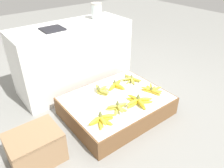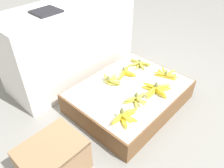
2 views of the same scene
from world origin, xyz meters
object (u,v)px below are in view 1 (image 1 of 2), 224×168
banana_bunch_front_left (102,120)px  banana_bunch_middle_right (131,79)px  banana_bunch_front_midright (138,101)px  banana_bunch_middle_midright (116,85)px  wooden_crate (35,147)px  glass_jar (97,11)px  banana_bunch_middle_midleft (101,90)px  foam_tray_white (81,24)px  banana_bunch_front_right (152,90)px  banana_bunch_front_midleft (118,107)px

banana_bunch_front_left → banana_bunch_middle_right: banana_bunch_front_left is taller
banana_bunch_front_midright → banana_bunch_middle_midright: banana_bunch_front_midright is taller
wooden_crate → glass_jar: 1.64m
banana_bunch_middle_midleft → foam_tray_white: size_ratio=0.99×
banana_bunch_front_midright → foam_tray_white: 1.05m
wooden_crate → banana_bunch_front_midright: banana_bunch_front_midright is taller
banana_bunch_middle_right → glass_jar: (-0.01, 0.63, 0.63)m
glass_jar → banana_bunch_front_midright: bearing=-103.2°
banana_bunch_front_right → banana_bunch_middle_midleft: 0.53m
banana_bunch_front_midleft → banana_bunch_middle_right: (0.45, 0.32, -0.01)m
wooden_crate → banana_bunch_front_midright: size_ratio=1.47×
banana_bunch_front_right → banana_bunch_middle_right: bearing=94.9°
banana_bunch_middle_midright → banana_bunch_front_midleft: bearing=-126.2°
wooden_crate → banana_bunch_middle_right: 1.23m
foam_tray_white → banana_bunch_front_midleft: bearing=-100.9°
wooden_crate → banana_bunch_middle_midright: size_ratio=1.73×
banana_bunch_front_midright → banana_bunch_front_right: bearing=14.1°
banana_bunch_front_right → banana_bunch_middle_midleft: banana_bunch_middle_midleft is taller
wooden_crate → banana_bunch_middle_midright: banana_bunch_middle_midright is taller
glass_jar → foam_tray_white: size_ratio=0.81×
banana_bunch_front_midleft → banana_bunch_middle_right: banana_bunch_front_midleft is taller
wooden_crate → banana_bunch_middle_midright: bearing=12.5°
glass_jar → banana_bunch_front_midleft: bearing=-115.0°
banana_bunch_front_midright → banana_bunch_middle_right: bearing=56.8°
wooden_crate → banana_bunch_middle_midleft: (0.80, 0.23, 0.10)m
banana_bunch_front_midleft → banana_bunch_front_midright: 0.21m
banana_bunch_middle_midleft → banana_bunch_front_midright: bearing=-66.5°
banana_bunch_front_midright → banana_bunch_middle_right: (0.24, 0.37, -0.01)m
banana_bunch_front_left → banana_bunch_front_midleft: bearing=13.9°
banana_bunch_middle_midleft → banana_bunch_middle_midright: 0.18m
banana_bunch_middle_midleft → banana_bunch_middle_right: banana_bunch_middle_midleft is taller
wooden_crate → banana_bunch_middle_midleft: 0.84m
banana_bunch_front_left → glass_jar: glass_jar is taller
banana_bunch_middle_midright → foam_tray_white: foam_tray_white is taller
banana_bunch_front_midleft → glass_jar: 1.22m
wooden_crate → foam_tray_white: (0.92, 0.76, 0.64)m
banana_bunch_front_midright → banana_bunch_middle_right: banana_bunch_front_midright is taller
wooden_crate → banana_bunch_front_left: size_ratio=1.56×
foam_tray_white → banana_bunch_middle_midleft: bearing=-102.8°
banana_bunch_middle_midright → banana_bunch_middle_right: (0.22, 0.00, -0.01)m
banana_bunch_front_left → banana_bunch_middle_right: (0.67, 0.37, -0.01)m
banana_bunch_front_left → banana_bunch_middle_midleft: 0.46m
banana_bunch_front_left → banana_bunch_middle_midright: size_ratio=1.10×
banana_bunch_middle_midright → banana_bunch_middle_right: bearing=1.3°
banana_bunch_middle_right → banana_bunch_middle_midright: bearing=-178.7°
banana_bunch_middle_right → wooden_crate: bearing=-169.5°
glass_jar → foam_tray_white: (-0.28, -0.09, -0.08)m
banana_bunch_front_right → banana_bunch_middle_midleft: size_ratio=1.06×
banana_bunch_front_left → glass_jar: (0.66, 1.00, 0.62)m
foam_tray_white → banana_bunch_middle_right: bearing=-62.4°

